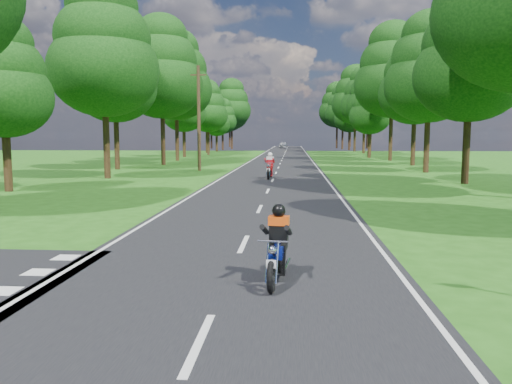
{
  "coord_description": "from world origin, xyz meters",
  "views": [
    {
      "loc": [
        1.2,
        -10.17,
        2.71
      ],
      "look_at": [
        0.16,
        4.0,
        1.1
      ],
      "focal_mm": 35.0,
      "sensor_mm": 36.0,
      "label": 1
    }
  ],
  "objects": [
    {
      "name": "treeline",
      "position": [
        1.43,
        60.06,
        8.25
      ],
      "size": [
        40.0,
        115.35,
        14.78
      ],
      "color": "black",
      "rests_on": "ground"
    },
    {
      "name": "ground",
      "position": [
        0.0,
        0.0,
        0.0
      ],
      "size": [
        160.0,
        160.0,
        0.0
      ],
      "primitive_type": "plane",
      "color": "#205112",
      "rests_on": "ground"
    },
    {
      "name": "rider_near_blue",
      "position": [
        0.93,
        -1.15,
        0.73
      ],
      "size": [
        0.74,
        1.76,
        1.43
      ],
      "primitive_type": null,
      "rotation": [
        0.0,
        0.0,
        -0.1
      ],
      "color": "navy",
      "rests_on": "main_road"
    },
    {
      "name": "main_road",
      "position": [
        0.0,
        50.0,
        0.01
      ],
      "size": [
        7.0,
        140.0,
        0.02
      ],
      "primitive_type": "cube",
      "color": "black",
      "rests_on": "ground"
    },
    {
      "name": "road_markings",
      "position": [
        -0.14,
        48.13,
        0.02
      ],
      "size": [
        7.4,
        140.0,
        0.01
      ],
      "color": "silver",
      "rests_on": "main_road"
    },
    {
      "name": "telegraph_pole",
      "position": [
        -6.0,
        28.0,
        4.07
      ],
      "size": [
        1.2,
        0.26,
        8.0
      ],
      "color": "#382616",
      "rests_on": "ground"
    },
    {
      "name": "distant_car",
      "position": [
        -0.91,
        99.2,
        0.74
      ],
      "size": [
        2.0,
        4.34,
        1.44
      ],
      "primitive_type": "imported",
      "rotation": [
        0.0,
        0.0,
        -0.07
      ],
      "color": "#B2B4B9",
      "rests_on": "main_road"
    },
    {
      "name": "rider_far_red",
      "position": [
        -0.24,
        21.22,
        0.85
      ],
      "size": [
        0.78,
        2.02,
        1.65
      ],
      "primitive_type": null,
      "rotation": [
        0.0,
        0.0,
        -0.06
      ],
      "color": "#A0110C",
      "rests_on": "main_road"
    }
  ]
}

